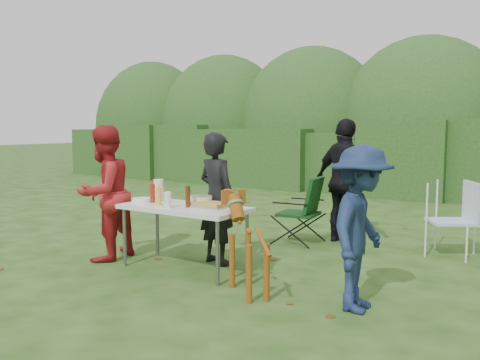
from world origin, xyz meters
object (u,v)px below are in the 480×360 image
Objects in this scene: child at (361,228)px; mustard_bottle at (159,197)px; person_cook at (217,198)px; ketchup_bottle at (152,193)px; paper_towel_roll at (159,190)px; person_black_puffy at (345,181)px; lawn_chair at (451,218)px; folding_table at (184,210)px; dog at (249,246)px; person_red_jacket at (105,193)px; camping_chair at (299,210)px; beer_bottle at (188,197)px.

mustard_bottle is (-2.40, -0.01, 0.10)m from child.
person_cook reaches higher than ketchup_bottle.
paper_towel_roll is (-2.68, 0.28, 0.13)m from child.
person_black_puffy reaches higher than lawn_chair.
person_cook reaches higher than folding_table.
person_cook is 1.23m from dog.
person_red_jacket is 2.66m from camping_chair.
dog is at bearing 98.49° from camping_chair.
person_black_puffy is 2.67m from dog.
person_red_jacket reaches higher than camping_chair.
person_black_puffy is at bearing 62.97° from mustard_bottle.
person_black_puffy is 8.78× the size of mustard_bottle.
paper_towel_roll is at bearing 73.07° from person_black_puffy.
child is 1.11m from dog.
person_cook reaches higher than beer_bottle.
mustard_bottle is 0.25m from ketchup_bottle.
paper_towel_roll is (-1.61, 0.47, 0.39)m from dog.
person_cook is 1.56m from camping_chair.
paper_towel_roll is (-0.63, 0.21, 0.01)m from beer_bottle.
beer_bottle is (-2.04, 0.07, 0.12)m from child.
person_cook is 0.74m from paper_towel_roll.
folding_table is 3.39m from lawn_chair.
camping_chair is at bearing 34.32° from child.
child is at bearing -5.93° from paper_towel_roll.
camping_chair is at bearing 63.62° from ketchup_bottle.
folding_table is 1.13m from person_red_jacket.
child is (2.15, -0.13, 0.06)m from folding_table.
dog is 1.64m from ketchup_bottle.
person_cook is 6.06× the size of paper_towel_roll.
dog is at bearing 155.69° from person_cook.
folding_table is 6.25× the size of beer_bottle.
lawn_chair is 3.37m from beer_bottle.
mustard_bottle is 0.91× the size of ketchup_bottle.
beer_bottle reaches higher than folding_table.
paper_towel_roll reaches higher than dog.
camping_chair is (0.32, 1.49, -0.31)m from person_cook.
mustard_bottle is (0.85, 0.06, 0.01)m from person_red_jacket.
folding_table is 2.54m from person_black_puffy.
paper_towel_roll reaches higher than lawn_chair.
beer_bottle is at bearing 12.34° from mustard_bottle.
dog is 3.86× the size of paper_towel_roll.
person_red_jacket is 3.28m from person_black_puffy.
person_black_puffy is 1.84× the size of camping_chair.
camping_chair is at bearing -17.50° from lawn_chair.
mustard_bottle is at bearing 67.54° from person_cook.
person_red_jacket is 4.37m from lawn_chair.
lawn_chair is (2.41, 2.37, -0.21)m from folding_table.
person_red_jacket is (-1.10, -0.20, 0.14)m from folding_table.
camping_chair is at bearing 75.97° from folding_table.
person_red_jacket is at bearing 86.27° from child.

